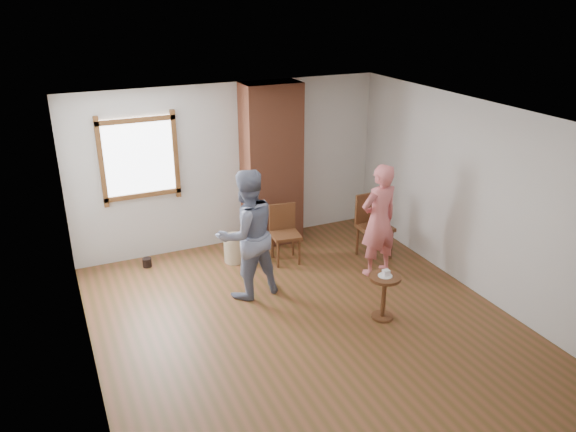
% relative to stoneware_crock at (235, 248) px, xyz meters
% --- Properties ---
extents(ground, '(5.50, 5.50, 0.00)m').
position_rel_stoneware_crock_xyz_m(ground, '(0.22, -2.04, -0.21)').
color(ground, brown).
rests_on(ground, ground).
extents(room_shell, '(5.04, 5.52, 2.62)m').
position_rel_stoneware_crock_xyz_m(room_shell, '(0.17, -1.43, 1.60)').
color(room_shell, silver).
rests_on(room_shell, ground).
extents(brick_chimney, '(0.90, 0.50, 2.60)m').
position_rel_stoneware_crock_xyz_m(brick_chimney, '(0.82, 0.46, 1.09)').
color(brick_chimney, '#A15639').
rests_on(brick_chimney, ground).
extents(stoneware_crock, '(0.40, 0.40, 0.42)m').
position_rel_stoneware_crock_xyz_m(stoneware_crock, '(0.00, 0.00, 0.00)').
color(stoneware_crock, beige).
rests_on(stoneware_crock, ground).
extents(dark_pot, '(0.16, 0.16, 0.13)m').
position_rel_stoneware_crock_xyz_m(dark_pot, '(-1.27, 0.36, -0.14)').
color(dark_pot, black).
rests_on(dark_pot, ground).
extents(dining_chair_left, '(0.46, 0.46, 0.88)m').
position_rel_stoneware_crock_xyz_m(dining_chair_left, '(0.72, -0.26, 0.28)').
color(dining_chair_left, brown).
rests_on(dining_chair_left, ground).
extents(dining_chair_right, '(0.48, 0.48, 0.99)m').
position_rel_stoneware_crock_xyz_m(dining_chair_right, '(2.02, -0.68, 0.34)').
color(dining_chair_right, brown).
rests_on(dining_chair_right, ground).
extents(side_table, '(0.40, 0.40, 0.60)m').
position_rel_stoneware_crock_xyz_m(side_table, '(1.18, -2.30, 0.19)').
color(side_table, brown).
rests_on(side_table, ground).
extents(cake_plate, '(0.18, 0.18, 0.01)m').
position_rel_stoneware_crock_xyz_m(cake_plate, '(1.18, -2.30, 0.39)').
color(cake_plate, white).
rests_on(cake_plate, side_table).
extents(cake_slice, '(0.08, 0.07, 0.06)m').
position_rel_stoneware_crock_xyz_m(cake_slice, '(1.19, -2.30, 0.43)').
color(cake_slice, white).
rests_on(cake_slice, cake_plate).
extents(man, '(0.96, 0.80, 1.78)m').
position_rel_stoneware_crock_xyz_m(man, '(-0.16, -1.02, 0.68)').
color(man, '#151A3A').
rests_on(man, ground).
extents(person_pink, '(0.65, 0.47, 1.67)m').
position_rel_stoneware_crock_xyz_m(person_pink, '(1.77, -1.22, 0.62)').
color(person_pink, '#E57275').
rests_on(person_pink, ground).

